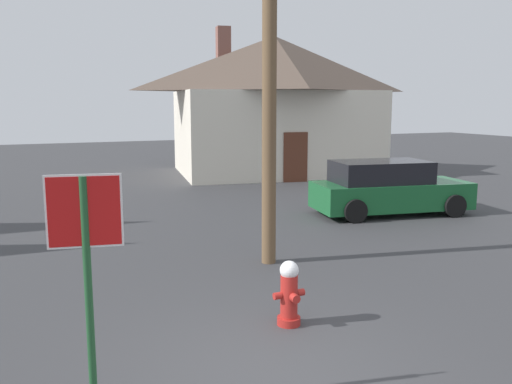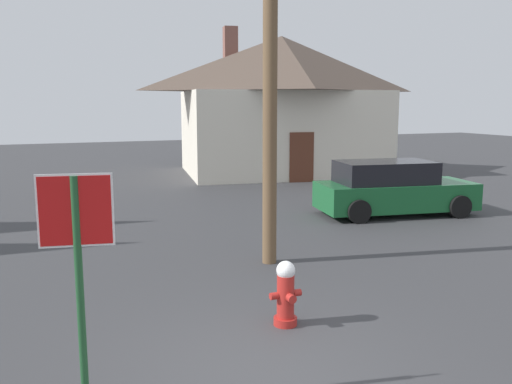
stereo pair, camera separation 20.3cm
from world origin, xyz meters
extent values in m
cube|color=#38383A|center=(0.00, 0.00, -0.05)|extent=(80.00, 80.00, 0.10)
cylinder|color=#1E4C28|center=(-2.06, -0.12, 1.24)|extent=(0.08, 0.08, 2.48)
cube|color=white|center=(-2.06, -0.12, 2.14)|extent=(0.71, 0.16, 0.72)
cube|color=red|center=(-2.06, -0.12, 2.14)|extent=(0.68, 0.16, 0.68)
cylinder|color=#AD231E|center=(0.83, 1.15, 0.06)|extent=(0.34, 0.34, 0.11)
cylinder|color=#AD231E|center=(0.83, 1.15, 0.43)|extent=(0.25, 0.25, 0.63)
sphere|color=white|center=(0.83, 1.15, 0.81)|extent=(0.27, 0.27, 0.27)
cylinder|color=#AD231E|center=(0.65, 1.15, 0.46)|extent=(0.11, 0.10, 0.10)
cylinder|color=#AD231E|center=(1.01, 1.15, 0.46)|extent=(0.11, 0.10, 0.10)
cylinder|color=#AD231E|center=(0.83, 0.96, 0.46)|extent=(0.12, 0.11, 0.12)
cylinder|color=brown|center=(1.88, 4.09, 4.20)|extent=(0.28, 0.28, 8.41)
cube|color=silver|center=(8.11, 16.90, 1.83)|extent=(9.24, 7.40, 3.67)
pyramid|color=brown|center=(8.11, 16.90, 4.86)|extent=(9.98, 7.99, 2.38)
cube|color=brown|center=(6.23, 18.33, 5.45)|extent=(0.69, 0.69, 2.14)
cube|color=#592D1E|center=(7.61, 13.86, 1.00)|extent=(1.00, 0.22, 2.00)
cube|color=#195B2D|center=(7.15, 7.10, 0.55)|extent=(4.63, 2.44, 0.75)
cube|color=black|center=(6.80, 7.16, 1.23)|extent=(2.86, 1.94, 0.61)
cylinder|color=black|center=(8.77, 7.71, 0.32)|extent=(0.67, 0.32, 0.64)
cylinder|color=black|center=(8.49, 6.00, 0.32)|extent=(0.67, 0.32, 0.64)
cylinder|color=black|center=(5.82, 8.20, 0.32)|extent=(0.67, 0.32, 0.64)
cylinder|color=black|center=(5.53, 6.49, 0.32)|extent=(0.67, 0.32, 0.64)
camera|label=1|loc=(-2.63, -5.56, 3.18)|focal=38.53mm
camera|label=2|loc=(-2.44, -5.64, 3.18)|focal=38.53mm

